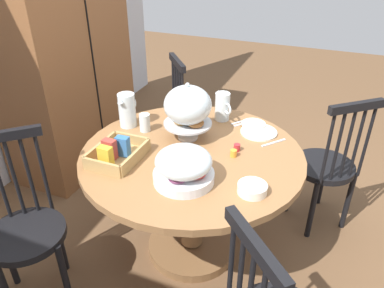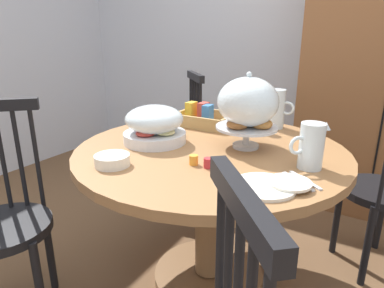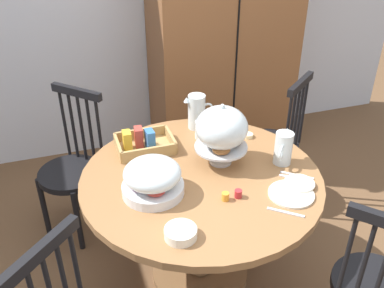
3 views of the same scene
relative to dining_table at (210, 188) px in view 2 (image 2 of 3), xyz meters
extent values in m
cube|color=silver|center=(0.11, 1.70, 0.77)|extent=(4.80, 0.06, 2.60)
cylinder|color=olive|center=(0.00, 0.00, 0.19)|extent=(1.24, 1.24, 0.04)
cylinder|color=brown|center=(0.00, 0.00, -0.15)|extent=(0.14, 0.14, 0.63)
cylinder|color=brown|center=(0.00, 0.00, -0.50)|extent=(0.56, 0.56, 0.06)
cylinder|color=black|center=(-0.64, 0.66, -0.08)|extent=(0.40, 0.40, 0.04)
cylinder|color=black|center=(-0.84, 0.66, -0.31)|extent=(0.04, 0.04, 0.45)
cylinder|color=black|center=(-0.64, 0.46, -0.31)|extent=(0.04, 0.04, 0.45)
cylinder|color=black|center=(-0.64, 0.86, -0.31)|extent=(0.04, 0.04, 0.45)
cylinder|color=black|center=(-0.44, 0.66, -0.31)|extent=(0.04, 0.04, 0.45)
cylinder|color=black|center=(-0.63, 0.87, 0.16)|extent=(0.02, 0.02, 0.48)
cylinder|color=black|center=(-0.58, 0.82, 0.16)|extent=(0.02, 0.02, 0.48)
cylinder|color=black|center=(-0.53, 0.77, 0.16)|extent=(0.02, 0.02, 0.48)
cylinder|color=black|center=(-0.48, 0.72, 0.16)|extent=(0.02, 0.02, 0.48)
cylinder|color=black|center=(-0.43, 0.67, 0.16)|extent=(0.02, 0.02, 0.48)
cube|color=black|center=(-0.53, 0.77, 0.42)|extent=(0.28, 0.28, 0.05)
cylinder|color=black|center=(-0.66, -0.64, -0.08)|extent=(0.40, 0.40, 0.04)
cylinder|color=black|center=(-0.65, -0.45, -0.31)|extent=(0.04, 0.04, 0.45)
cylinder|color=black|center=(-0.77, -0.53, 0.16)|extent=(0.02, 0.02, 0.48)
cylinder|color=black|center=(-0.72, -0.48, 0.16)|extent=(0.02, 0.02, 0.48)
cylinder|color=black|center=(-0.67, -0.43, 0.16)|extent=(0.02, 0.02, 0.48)
cylinder|color=black|center=(0.39, -0.69, 0.16)|extent=(0.02, 0.02, 0.48)
cube|color=black|center=(0.48, -0.80, 0.42)|extent=(0.26, 0.30, 0.05)
cylinder|color=black|center=(0.72, 0.58, -0.08)|extent=(0.40, 0.40, 0.04)
cylinder|color=black|center=(0.74, 0.77, -0.31)|extent=(0.04, 0.04, 0.45)
cylinder|color=black|center=(0.52, 0.60, -0.31)|extent=(0.04, 0.04, 0.45)
cylinder|color=black|center=(0.69, 0.38, -0.31)|extent=(0.04, 0.04, 0.45)
cylinder|color=silver|center=(0.14, 0.08, 0.21)|extent=(0.12, 0.12, 0.02)
cylinder|color=silver|center=(0.14, 0.08, 0.25)|extent=(0.03, 0.03, 0.09)
cylinder|color=silver|center=(0.14, 0.08, 0.30)|extent=(0.28, 0.28, 0.01)
torus|color=#B27033|center=(0.21, 0.09, 0.33)|extent=(0.10, 0.10, 0.03)
torus|color=#D19347|center=(0.12, 0.11, 0.33)|extent=(0.10, 0.10, 0.03)
torus|color=#935628|center=(0.12, 0.03, 0.33)|extent=(0.10, 0.10, 0.03)
ellipsoid|color=silver|center=(0.14, 0.08, 0.42)|extent=(0.27, 0.27, 0.22)
sphere|color=silver|center=(0.14, 0.08, 0.54)|extent=(0.02, 0.02, 0.02)
cylinder|color=silver|center=(-0.27, -0.07, 0.23)|extent=(0.30, 0.30, 0.05)
ellipsoid|color=beige|center=(-0.20, -0.07, 0.27)|extent=(0.09, 0.09, 0.03)
ellipsoid|color=#8CBF59|center=(-0.26, 0.00, 0.27)|extent=(0.09, 0.09, 0.03)
ellipsoid|color=#6B2D4C|center=(-0.34, -0.07, 0.27)|extent=(0.09, 0.09, 0.03)
ellipsoid|color=#CC3D33|center=(-0.27, -0.13, 0.27)|extent=(0.09, 0.09, 0.03)
ellipsoid|color=silver|center=(-0.27, -0.07, 0.32)|extent=(0.28, 0.28, 0.13)
cylinder|color=silver|center=(0.14, 0.49, 0.31)|extent=(0.10, 0.10, 0.21)
cylinder|color=orange|center=(0.14, 0.49, 0.28)|extent=(0.09, 0.09, 0.14)
cone|color=silver|center=(0.08, 0.49, 0.40)|extent=(0.04, 0.04, 0.03)
torus|color=silver|center=(0.21, 0.49, 0.32)|extent=(0.07, 0.01, 0.07)
cylinder|color=silver|center=(0.45, -0.03, 0.30)|extent=(0.09, 0.09, 0.18)
cylinder|color=white|center=(0.45, -0.03, 0.27)|extent=(0.08, 0.08, 0.12)
cone|color=silver|center=(0.48, 0.02, 0.37)|extent=(0.05, 0.05, 0.03)
torus|color=silver|center=(0.41, -0.07, 0.30)|extent=(0.06, 0.07, 0.07)
cube|color=tan|center=(-0.21, 0.34, 0.21)|extent=(0.30, 0.22, 0.01)
cube|color=tan|center=(-0.21, 0.23, 0.24)|extent=(0.30, 0.02, 0.07)
cube|color=tan|center=(-0.21, 0.45, 0.24)|extent=(0.30, 0.02, 0.07)
cube|color=tan|center=(-0.36, 0.34, 0.24)|extent=(0.02, 0.22, 0.07)
cube|color=tan|center=(-0.06, 0.34, 0.24)|extent=(0.02, 0.22, 0.07)
cube|color=gold|center=(-0.31, 0.35, 0.27)|extent=(0.05, 0.07, 0.11)
cube|color=#B23D33|center=(-0.24, 0.37, 0.27)|extent=(0.05, 0.07, 0.11)
cube|color=#336BAD|center=(-0.19, 0.32, 0.27)|extent=(0.05, 0.07, 0.11)
cylinder|color=white|center=(0.35, -0.29, 0.21)|extent=(0.22, 0.22, 0.01)
cylinder|color=white|center=(0.43, -0.24, 0.22)|extent=(0.15, 0.15, 0.01)
cylinder|color=white|center=(-0.23, -0.40, 0.23)|extent=(0.14, 0.14, 0.04)
cylinder|color=silver|center=(0.12, 0.36, 0.26)|extent=(0.06, 0.06, 0.11)
cylinder|color=beige|center=(0.39, 0.28, 0.22)|extent=(0.06, 0.06, 0.02)
cylinder|color=#B7282D|center=(0.11, -0.23, 0.23)|extent=(0.04, 0.04, 0.04)
cylinder|color=orange|center=(0.04, -0.23, 0.23)|extent=(0.04, 0.04, 0.04)
cube|color=silver|center=(0.44, -0.18, 0.21)|extent=(0.14, 0.12, 0.01)
cube|color=silver|center=(0.46, -0.16, 0.21)|extent=(0.14, 0.12, 0.01)
cube|color=silver|center=(0.27, -0.40, 0.21)|extent=(0.14, 0.12, 0.01)
camera|label=1|loc=(-1.62, -0.66, 1.28)|focal=34.74mm
camera|label=2|loc=(0.68, -1.33, 0.71)|focal=31.99mm
camera|label=3|loc=(-0.61, -1.70, 1.48)|focal=40.25mm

